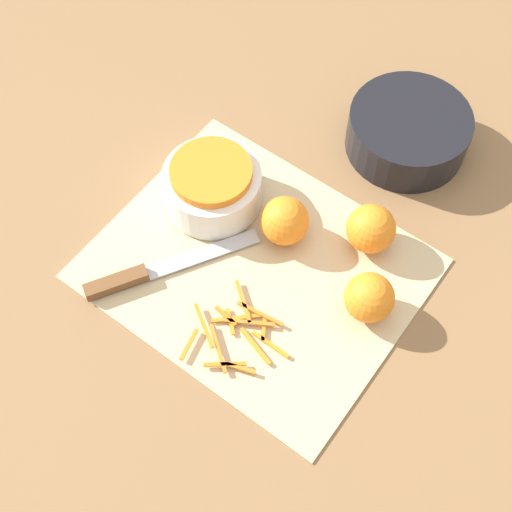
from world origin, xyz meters
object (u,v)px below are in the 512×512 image
(knife, at_px, (141,274))
(bowl_dark, at_px, (408,132))
(orange_left, at_px, (369,298))
(orange_back, at_px, (286,222))
(orange_right, at_px, (371,229))
(bowl_speckled, at_px, (212,185))

(knife, bearing_deg, bowl_dark, 8.76)
(orange_left, relative_size, orange_back, 0.97)
(orange_right, bearing_deg, orange_back, -148.86)
(orange_right, bearing_deg, knife, -133.33)
(bowl_dark, relative_size, orange_back, 2.66)
(bowl_speckled, xyz_separation_m, knife, (-0.00, -0.16, -0.03))
(orange_right, bearing_deg, bowl_dark, 104.68)
(orange_left, distance_m, orange_right, 0.10)
(knife, bearing_deg, orange_left, -31.46)
(bowl_speckled, bearing_deg, orange_right, 18.45)
(orange_left, bearing_deg, bowl_speckled, 176.38)
(bowl_speckled, distance_m, orange_right, 0.23)
(bowl_dark, bearing_deg, bowl_speckled, -123.60)
(orange_back, bearing_deg, bowl_dark, 78.16)
(bowl_dark, distance_m, orange_back, 0.25)
(orange_left, xyz_separation_m, orange_back, (-0.15, 0.03, 0.00))
(knife, height_order, orange_right, orange_right)
(bowl_speckled, distance_m, knife, 0.16)
(bowl_speckled, distance_m, bowl_dark, 0.31)
(orange_back, bearing_deg, orange_right, 31.14)
(knife, bearing_deg, orange_right, -12.24)
(bowl_speckled, xyz_separation_m, orange_left, (0.27, -0.02, -0.00))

